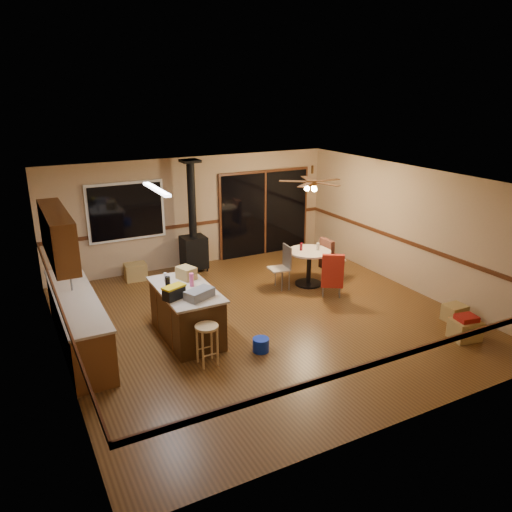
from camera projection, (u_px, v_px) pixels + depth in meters
floor at (263, 319)px, 9.33m from camera, size 7.00×7.00×0.00m
ceiling at (264, 181)px, 8.50m from camera, size 7.00×7.00×0.00m
wall_back at (194, 212)px, 11.85m from camera, size 7.00×0.00×7.00m
wall_front at (403, 334)px, 5.98m from camera, size 7.00×0.00×7.00m
wall_left at (56, 287)px, 7.37m from camera, size 0.00×7.00×7.00m
wall_right at (410, 228)px, 10.45m from camera, size 0.00×7.00×7.00m
chair_rail at (264, 269)px, 9.01m from camera, size 7.00×7.00×0.08m
window at (126, 211)px, 11.04m from camera, size 1.72×0.10×1.32m
sliding_door at (265, 214)px, 12.72m from camera, size 2.52×0.10×2.10m
lower_cabinets at (78, 323)px, 8.20m from camera, size 0.60×3.00×0.86m
countertop at (75, 298)px, 8.06m from camera, size 0.64×3.04×0.04m
upper_cabinets at (57, 235)px, 7.85m from camera, size 0.35×2.00×0.80m
kitchen_island at (187, 313)px, 8.53m from camera, size 0.88×1.68×0.90m
wood_stove at (193, 241)px, 11.57m from camera, size 0.55×0.50×2.52m
ceiling_fan at (312, 184)px, 10.25m from camera, size 0.24×0.24×0.55m
fluorescent_strip at (156, 189)px, 7.97m from camera, size 0.10×1.20×0.04m
toolbox_grey at (199, 294)px, 7.98m from camera, size 0.54×0.43×0.15m
toolbox_black at (174, 293)px, 7.94m from camera, size 0.39×0.30×0.19m
toolbox_yellow_lid at (174, 287)px, 7.91m from camera, size 0.42×0.32×0.03m
box_on_island at (186, 273)px, 8.76m from camera, size 0.34×0.39×0.22m
bottle_dark at (168, 285)px, 8.14m from camera, size 0.11×0.11×0.29m
bottle_pink at (192, 280)px, 8.44m from camera, size 0.09×0.09×0.23m
bottle_white at (165, 277)px, 8.65m from camera, size 0.07×0.07×0.16m
bar_stool at (207, 345)px, 7.70m from camera, size 0.42×0.42×0.66m
blue_bucket at (261, 345)px, 8.15m from camera, size 0.36×0.36×0.23m
dining_table at (309, 261)px, 10.79m from camera, size 0.93×0.93×0.78m
glass_red at (301, 247)px, 10.70m from camera, size 0.07×0.07×0.17m
glass_cream at (318, 247)px, 10.72m from camera, size 0.07×0.07×0.16m
chair_left at (283, 262)px, 10.59m from camera, size 0.44×0.44×0.51m
chair_near at (333, 271)px, 10.05m from camera, size 0.60×0.61×0.70m
chair_right at (327, 254)px, 11.04m from camera, size 0.46×0.44×0.70m
box_under_window at (136, 272)px, 11.18m from camera, size 0.49×0.40×0.37m
box_corner_a at (465, 330)px, 8.53m from camera, size 0.52×0.46×0.35m
box_corner_b at (455, 313)px, 9.21m from camera, size 0.39×0.34×0.31m
box_small_red at (467, 318)px, 8.46m from camera, size 0.38×0.33×0.09m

